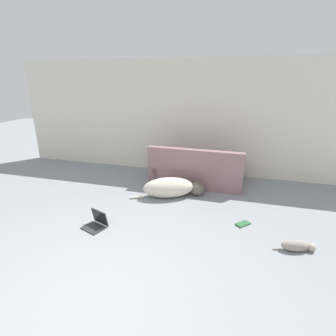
% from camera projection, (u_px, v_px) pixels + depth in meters
% --- Properties ---
extents(ground_plane, '(20.00, 20.00, 0.00)m').
position_uv_depth(ground_plane, '(91.00, 305.00, 2.59)').
color(ground_plane, gray).
extents(wall_back, '(7.99, 0.06, 2.51)m').
position_uv_depth(wall_back, '(182.00, 118.00, 5.87)').
color(wall_back, silver).
rests_on(wall_back, ground_plane).
extents(couch, '(1.91, 0.95, 0.81)m').
position_uv_depth(couch, '(197.00, 171.00, 5.50)').
color(couch, gray).
rests_on(couch, ground_plane).
extents(dog, '(1.34, 0.76, 0.38)m').
position_uv_depth(dog, '(172.00, 188.00, 4.87)').
color(dog, beige).
rests_on(dog, ground_plane).
extents(cat, '(0.53, 0.22, 0.15)m').
position_uv_depth(cat, '(297.00, 246.00, 3.37)').
color(cat, gray).
rests_on(cat, ground_plane).
extents(laptop_open, '(0.39, 0.37, 0.25)m').
position_uv_depth(laptop_open, '(97.00, 222.00, 3.92)').
color(laptop_open, '#2D2D33').
rests_on(laptop_open, ground_plane).
extents(book_green, '(0.24, 0.24, 0.02)m').
position_uv_depth(book_green, '(243.00, 224.00, 3.99)').
color(book_green, '#2D663D').
rests_on(book_green, ground_plane).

